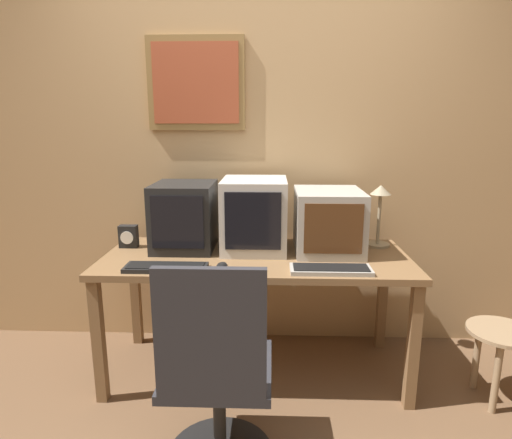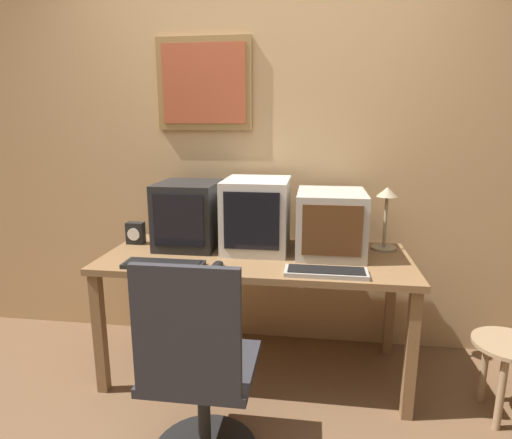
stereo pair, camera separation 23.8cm
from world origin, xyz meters
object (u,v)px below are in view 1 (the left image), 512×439
(desk_clock, at_px, (129,236))
(desk_lamp, at_px, (380,207))
(monitor_right, at_px, (328,221))
(keyboard_side, at_px, (331,269))
(monitor_left, at_px, (185,216))
(office_chair, at_px, (217,385))
(monitor_center, at_px, (254,215))
(keyboard_main, at_px, (166,267))
(mouse_near_keyboard, at_px, (222,267))
(side_stool, at_px, (501,345))

(desk_clock, bearing_deg, desk_lamp, 3.24)
(monitor_right, height_order, keyboard_side, monitor_right)
(monitor_left, distance_m, office_chair, 1.08)
(keyboard_side, height_order, desk_lamp, desk_lamp)
(monitor_center, height_order, desk_clock, monitor_center)
(monitor_center, bearing_deg, monitor_right, -2.64)
(keyboard_main, height_order, mouse_near_keyboard, mouse_near_keyboard)
(keyboard_side, height_order, side_stool, keyboard_side)
(monitor_center, height_order, office_chair, monitor_center)
(keyboard_side, distance_m, side_stool, 1.00)
(monitor_left, relative_size, keyboard_side, 1.00)
(keyboard_main, relative_size, desk_clock, 3.13)
(monitor_right, height_order, side_stool, monitor_right)
(monitor_right, xyz_separation_m, office_chair, (-0.55, -0.88, -0.50))
(monitor_right, relative_size, mouse_near_keyboard, 3.76)
(mouse_near_keyboard, bearing_deg, monitor_center, 68.17)
(keyboard_side, height_order, office_chair, office_chair)
(monitor_right, xyz_separation_m, desk_clock, (-1.19, 0.02, -0.11))
(desk_clock, bearing_deg, side_stool, -10.06)
(monitor_left, bearing_deg, keyboard_side, -26.20)
(mouse_near_keyboard, bearing_deg, desk_clock, 147.78)
(office_chair, bearing_deg, keyboard_main, 122.18)
(monitor_right, relative_size, office_chair, 0.46)
(keyboard_side, relative_size, mouse_near_keyboard, 3.43)
(monitor_right, relative_size, desk_lamp, 1.20)
(monitor_right, distance_m, keyboard_main, 0.96)
(monitor_right, distance_m, office_chair, 1.15)
(monitor_left, xyz_separation_m, keyboard_main, (-0.02, -0.40, -0.18))
(monitor_right, bearing_deg, keyboard_side, -94.29)
(monitor_right, xyz_separation_m, keyboard_main, (-0.87, -0.37, -0.17))
(keyboard_side, relative_size, office_chair, 0.42)
(keyboard_side, xyz_separation_m, mouse_near_keyboard, (-0.55, 0.01, 0.00))
(monitor_left, xyz_separation_m, side_stool, (1.73, -0.38, -0.60))
(monitor_right, bearing_deg, keyboard_main, -156.89)
(keyboard_main, distance_m, keyboard_side, 0.84)
(office_chair, bearing_deg, desk_clock, 125.39)
(desk_clock, xyz_separation_m, office_chair, (0.64, -0.90, -0.38))
(monitor_center, xyz_separation_m, keyboard_side, (0.40, -0.39, -0.20))
(monitor_right, height_order, keyboard_main, monitor_right)
(monitor_right, bearing_deg, office_chair, -122.07)
(monitor_center, height_order, keyboard_main, monitor_center)
(monitor_left, height_order, side_stool, monitor_left)
(keyboard_main, bearing_deg, monitor_left, 86.67)
(keyboard_side, xyz_separation_m, desk_lamp, (0.35, 0.48, 0.23))
(monitor_left, distance_m, monitor_right, 0.85)
(keyboard_side, height_order, desk_clock, desk_clock)
(side_stool, bearing_deg, monitor_center, 164.49)
(keyboard_main, relative_size, side_stool, 1.03)
(desk_lamp, bearing_deg, desk_clock, -176.76)
(monitor_left, height_order, office_chair, monitor_left)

